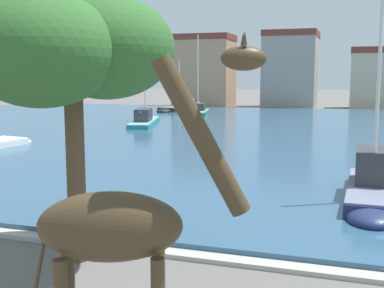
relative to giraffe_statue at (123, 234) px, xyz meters
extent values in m
cube|color=#2D5170|center=(-4.67, 32.39, -2.41)|extent=(79.82, 52.78, 0.25)
cube|color=#ADA89E|center=(-4.67, 5.75, -2.47)|extent=(79.82, 0.50, 0.12)
ellipsoid|color=#42331E|center=(-0.14, -0.05, 0.09)|extent=(1.90, 1.24, 0.88)
cylinder|color=#42331E|center=(0.90, 0.33, 1.19)|extent=(1.21, 0.65, 1.96)
ellipsoid|color=#42331E|center=(1.36, 0.51, 2.12)|extent=(0.61, 0.46, 0.29)
cone|color=#42331E|center=(1.34, 0.57, 2.34)|extent=(0.06, 0.06, 0.17)
cone|color=#42331E|center=(1.39, 0.44, 2.34)|extent=(0.06, 0.06, 0.17)
cylinder|color=#42331E|center=(-0.93, -0.35, -0.27)|extent=(0.25, 0.13, 0.93)
ellipsoid|color=white|center=(-17.34, 20.06, -2.24)|extent=(2.25, 2.31, 0.56)
cube|color=navy|center=(3.35, 12.37, -2.19)|extent=(1.82, 5.92, 0.68)
ellipsoid|color=navy|center=(3.28, 9.58, -2.19)|extent=(1.56, 2.10, 0.65)
cube|color=slate|center=(3.35, 12.37, -1.82)|extent=(1.79, 5.80, 0.06)
cube|color=#333338|center=(3.36, 12.81, -1.21)|extent=(1.22, 2.09, 1.17)
cylinder|color=silver|center=(3.34, 11.93, 1.37)|extent=(0.12, 0.12, 6.45)
cylinder|color=silver|center=(3.37, 12.96, -0.95)|extent=(0.13, 2.06, 0.08)
cube|color=teal|center=(-14.40, 33.36, -2.25)|extent=(3.90, 8.45, 0.56)
ellipsoid|color=teal|center=(-15.47, 37.16, -2.25)|extent=(2.27, 3.21, 0.53)
cube|color=#6EA5A8|center=(-14.40, 33.36, -1.95)|extent=(3.82, 8.29, 0.06)
cube|color=#333338|center=(-14.23, 32.76, -1.41)|extent=(1.94, 3.12, 1.02)
cylinder|color=silver|center=(-14.57, 33.96, 1.63)|extent=(0.12, 0.12, 7.21)
cylinder|color=silver|center=(-14.17, 32.56, -1.08)|extent=(0.87, 2.82, 0.08)
cube|color=#236B42|center=(-13.25, 45.01, -2.23)|extent=(3.14, 6.41, 0.61)
ellipsoid|color=#236B42|center=(-12.65, 42.15, -2.23)|extent=(2.14, 2.46, 0.58)
cube|color=gray|center=(-13.25, 45.01, -1.90)|extent=(3.08, 6.28, 0.06)
cube|color=#333338|center=(-13.34, 45.46, -1.49)|extent=(1.76, 2.38, 0.75)
cylinder|color=silver|center=(-13.16, 44.56, 2.08)|extent=(0.12, 0.12, 8.01)
cylinder|color=silver|center=(-13.38, 45.61, -1.03)|extent=(0.52, 2.12, 0.08)
cube|color=black|center=(-17.40, 51.44, -2.20)|extent=(3.19, 8.54, 0.67)
ellipsoid|color=black|center=(-17.94, 47.52, -2.20)|extent=(2.25, 3.14, 0.64)
cube|color=slate|center=(-17.40, 51.44, -1.83)|extent=(3.13, 8.37, 0.06)
cube|color=silver|center=(-17.32, 52.06, -1.40)|extent=(1.83, 3.09, 0.81)
cylinder|color=silver|center=(-17.49, 50.82, 0.95)|extent=(0.12, 0.12, 5.63)
cylinder|color=silver|center=(-17.29, 52.26, -0.96)|extent=(0.48, 2.90, 0.08)
cylinder|color=brown|center=(-3.58, 4.76, -0.55)|extent=(0.44, 0.44, 3.96)
ellipsoid|color=#2D6028|center=(-3.58, 4.76, 2.64)|extent=(3.02, 3.02, 2.27)
ellipsoid|color=#2D6028|center=(-2.75, 4.87, 2.53)|extent=(3.10, 3.10, 2.33)
ellipsoid|color=#2D6028|center=(-3.50, 5.58, 2.65)|extent=(3.23, 3.23, 2.42)
ellipsoid|color=#2D6028|center=(-4.37, 4.93, 2.64)|extent=(3.10, 3.10, 2.33)
ellipsoid|color=#2D6028|center=(-3.51, 3.49, 2.43)|extent=(3.18, 3.18, 2.39)
cylinder|color=#232326|center=(-5.07, 5.60, -2.28)|extent=(0.24, 0.24, 0.50)
cube|color=tan|center=(-17.55, 61.56, 2.06)|extent=(7.77, 6.02, 9.19)
cube|color=brown|center=(-17.55, 61.56, 7.06)|extent=(7.93, 6.14, 0.80)
cube|color=gray|center=(-5.81, 63.28, 2.21)|extent=(6.92, 7.45, 9.49)
cube|color=brown|center=(-5.81, 63.28, 7.36)|extent=(7.05, 7.59, 0.80)
cube|color=#C6B293|center=(5.93, 63.96, 1.06)|extent=(7.81, 6.14, 7.19)
cube|color=brown|center=(5.93, 63.96, 5.05)|extent=(7.97, 6.27, 0.80)
camera|label=1|loc=(2.61, -5.22, 1.92)|focal=46.00mm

